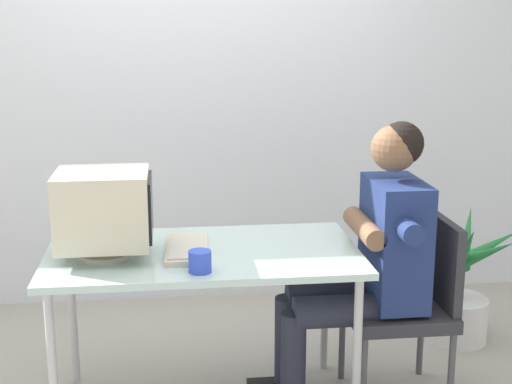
# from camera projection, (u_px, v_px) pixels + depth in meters

# --- Properties ---
(wall_back) EXTENTS (8.00, 0.10, 3.00)m
(wall_back) POSITION_uv_depth(u_px,v_px,m) (240.00, 52.00, 4.30)
(wall_back) COLOR silver
(wall_back) RESTS_ON ground_plane
(desk) EXTENTS (1.32, 0.74, 0.73)m
(desk) POSITION_uv_depth(u_px,v_px,m) (203.00, 263.00, 3.10)
(desk) COLOR #B7B7BC
(desk) RESTS_ON ground_plane
(crt_monitor) EXTENTS (0.38, 0.33, 0.36)m
(crt_monitor) POSITION_uv_depth(u_px,v_px,m) (104.00, 209.00, 2.96)
(crt_monitor) COLOR beige
(crt_monitor) RESTS_ON desk
(keyboard) EXTENTS (0.19, 0.42, 0.03)m
(keyboard) POSITION_uv_depth(u_px,v_px,m) (187.00, 248.00, 3.08)
(keyboard) COLOR beige
(keyboard) RESTS_ON desk
(office_chair) EXTENTS (0.45, 0.45, 0.84)m
(office_chair) POSITION_uv_depth(u_px,v_px,m) (411.00, 299.00, 3.25)
(office_chair) COLOR #4C4C51
(office_chair) RESTS_ON ground_plane
(person_seated) EXTENTS (0.75, 0.60, 1.27)m
(person_seated) POSITION_uv_depth(u_px,v_px,m) (369.00, 255.00, 3.18)
(person_seated) COLOR navy
(person_seated) RESTS_ON ground_plane
(potted_plant) EXTENTS (0.65, 0.60, 0.72)m
(potted_plant) POSITION_uv_depth(u_px,v_px,m) (458.00, 288.00, 3.88)
(potted_plant) COLOR silver
(potted_plant) RESTS_ON ground_plane
(desk_mug) EXTENTS (0.09, 0.10, 0.09)m
(desk_mug) POSITION_uv_depth(u_px,v_px,m) (200.00, 261.00, 2.82)
(desk_mug) COLOR blue
(desk_mug) RESTS_ON desk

